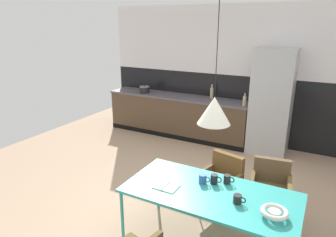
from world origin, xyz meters
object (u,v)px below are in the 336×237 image
open_book (166,186)px  mug_white_ceramic (214,179)px  refrigerator_column (271,102)px  bottle_oil_tall (212,93)px  fruit_bowl (274,212)px  mug_glass_clear (238,199)px  dining_table (210,195)px  armchair_corner_seat (223,176)px  armchair_facing_counter (271,182)px  mug_dark_espresso (227,179)px  mug_short_terracotta (203,179)px  bottle_wine_green (244,101)px  cooking_pot (145,90)px  pendant_lamp_over_table_near (214,110)px

open_book → mug_white_ceramic: mug_white_ceramic is taller
refrigerator_column → bottle_oil_tall: bearing=173.3°
fruit_bowl → mug_glass_clear: size_ratio=2.01×
dining_table → armchair_corner_seat: (-0.12, 0.82, -0.20)m
armchair_corner_seat → fruit_bowl: size_ratio=3.05×
mug_glass_clear → mug_white_ceramic: 0.42m
armchair_facing_counter → mug_dark_espresso: mug_dark_espresso is taller
mug_glass_clear → mug_white_ceramic: mug_white_ceramic is taller
mug_glass_clear → mug_dark_espresso: mug_dark_espresso is taller
refrigerator_column → mug_short_terracotta: size_ratio=15.15×
mug_dark_espresso → bottle_wine_green: bearing=101.2°
mug_white_ceramic → cooking_pot: cooking_pot is taller
refrigerator_column → mug_short_terracotta: refrigerator_column is taller
cooking_pot → mug_dark_espresso: bearing=-44.1°
refrigerator_column → bottle_oil_tall: 1.27m
cooking_pot → dining_table: bearing=-47.7°
refrigerator_column → armchair_facing_counter: (0.43, -2.18, -0.50)m
dining_table → fruit_bowl: bearing=-11.3°
bottle_wine_green → cooking_pot: bearing=178.5°
armchair_corner_seat → bottle_wine_green: 2.23m
fruit_bowl → bottle_oil_tall: (-1.89, 3.40, 0.25)m
dining_table → bottle_oil_tall: bearing=110.4°
mug_short_terracotta → fruit_bowl: bearing=-18.3°
mug_dark_espresso → armchair_facing_counter: bearing=61.7°
mug_dark_espresso → cooking_pot: (-2.86, 2.77, 0.20)m
mug_glass_clear → bottle_wine_green: bearing=103.8°
dining_table → armchair_corner_seat: bearing=98.6°
bottle_oil_tall → armchair_facing_counter: bearing=-54.1°
armchair_facing_counter → mug_dark_espresso: size_ratio=6.33×
armchair_facing_counter → armchair_corner_seat: armchair_facing_counter is taller
refrigerator_column → mug_white_ceramic: size_ratio=15.77×
refrigerator_column → mug_glass_clear: (0.27, -3.19, -0.23)m
bottle_wine_green → pendant_lamp_over_table_near: bearing=-81.7°
dining_table → open_book: size_ratio=7.02×
armchair_facing_counter → open_book: size_ratio=2.98×
mug_glass_clear → open_book: bearing=-175.2°
refrigerator_column → mug_short_terracotta: bearing=-93.5°
armchair_corner_seat → mug_white_ceramic: 0.70m
mug_glass_clear → mug_short_terracotta: size_ratio=0.95×
dining_table → mug_short_terracotta: 0.22m
dining_table → armchair_facing_counter: 1.07m
mug_dark_espresso → refrigerator_column: bearing=91.2°
refrigerator_column → bottle_oil_tall: refrigerator_column is taller
fruit_bowl → mug_short_terracotta: 0.86m
dining_table → armchair_corner_seat: 0.85m
armchair_facing_counter → dining_table: bearing=56.0°
dining_table → pendant_lamp_over_table_near: (-0.00, -0.00, 0.94)m
cooking_pot → mug_glass_clear: bearing=-45.3°
cooking_pot → pendant_lamp_over_table_near: bearing=-47.7°
mug_glass_clear → pendant_lamp_over_table_near: size_ratio=0.10×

